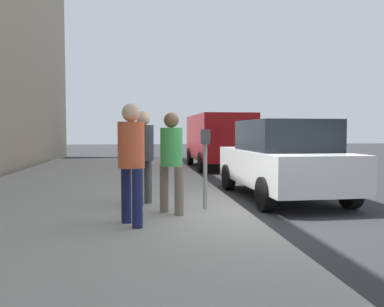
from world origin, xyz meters
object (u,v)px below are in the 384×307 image
object	(u,v)px
parked_van_far	(218,138)
parking_officer	(143,150)
pedestrian_bystander	(131,154)
parked_sedan_near	(282,159)
pedestrian_at_meter	(171,155)
parking_meter	(205,152)

from	to	relation	value
parked_van_far	parking_officer	bearing A→B (deg)	160.65
pedestrian_bystander	parked_sedan_near	bearing A→B (deg)	15.36
parked_van_far	pedestrian_at_meter	bearing A→B (deg)	164.73
pedestrian_at_meter	parked_sedan_near	world-z (taller)	pedestrian_at_meter
pedestrian_at_meter	parking_officer	bearing A→B (deg)	79.13
parking_officer	parked_van_far	distance (m)	9.44
parked_sedan_near	parked_van_far	distance (m)	7.67
parking_officer	parked_van_far	world-z (taller)	parked_van_far
pedestrian_at_meter	parked_sedan_near	bearing A→B (deg)	0.45
parking_officer	pedestrian_bystander	bearing A→B (deg)	-70.63
parking_meter	pedestrian_at_meter	world-z (taller)	pedestrian_at_meter
parked_van_far	pedestrian_bystander	bearing A→B (deg)	162.55
parking_meter	pedestrian_at_meter	bearing A→B (deg)	118.15
pedestrian_at_meter	parked_van_far	bearing A→B (deg)	36.71
pedestrian_bystander	pedestrian_at_meter	bearing A→B (deg)	24.00
parking_meter	parked_sedan_near	xyz separation A→B (m)	(1.79, -2.05, -0.27)
parked_sedan_near	parked_van_far	xyz separation A→B (m)	(7.66, 0.00, 0.36)
parking_officer	parked_sedan_near	distance (m)	3.38
pedestrian_bystander	parking_meter	bearing A→B (deg)	15.10
parking_officer	parked_van_far	size ratio (longest dim) A/B	0.34
pedestrian_bystander	parking_officer	world-z (taller)	pedestrian_bystander
parking_meter	pedestrian_bystander	size ratio (longest dim) A/B	0.79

